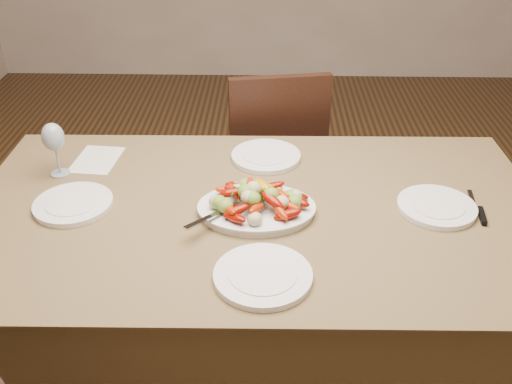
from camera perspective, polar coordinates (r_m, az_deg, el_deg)
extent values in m
plane|color=#3C2612|center=(2.49, 5.55, -13.07)|extent=(6.00, 6.00, 0.00)
cube|color=brown|center=(2.04, 0.00, -10.59)|extent=(1.85, 1.06, 0.76)
ellipsoid|color=white|center=(1.77, 0.05, -1.85)|extent=(0.36, 0.27, 0.02)
cylinder|color=white|center=(1.90, -17.81, -1.18)|extent=(0.25, 0.25, 0.02)
cylinder|color=white|center=(1.88, 17.61, -1.44)|extent=(0.25, 0.25, 0.02)
cylinder|color=white|center=(2.09, 1.00, 3.57)|extent=(0.25, 0.25, 0.02)
cylinder|color=white|center=(1.53, 0.69, -8.39)|extent=(0.27, 0.27, 0.02)
cube|color=silver|center=(2.16, -15.64, 3.12)|extent=(0.17, 0.22, 0.00)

